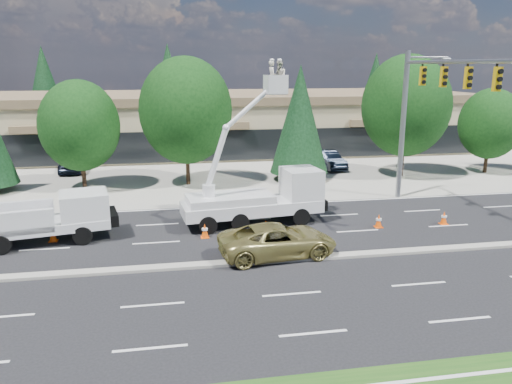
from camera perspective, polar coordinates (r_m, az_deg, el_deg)
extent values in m
plane|color=black|center=(21.53, 2.05, -7.92)|extent=(140.00, 140.00, 0.00)
cube|color=gray|center=(40.53, -3.79, 2.69)|extent=(140.00, 22.00, 0.01)
cube|color=gray|center=(21.51, 2.05, -7.78)|extent=(120.00, 0.55, 0.12)
cube|color=tan|center=(49.98, -5.09, 7.77)|extent=(50.00, 15.00, 5.00)
cube|color=brown|center=(49.76, -5.15, 10.80)|extent=(50.40, 15.40, 0.70)
cube|color=black|center=(42.67, -4.18, 5.31)|extent=(48.00, 0.12, 2.60)
cylinder|color=#332114|center=(35.66, -19.11, 2.25)|extent=(0.28, 0.28, 2.36)
ellipsoid|color=black|center=(35.19, -19.52, 7.16)|extent=(5.25, 5.25, 6.03)
cylinder|color=#332114|center=(35.16, -7.81, 3.15)|extent=(0.28, 0.28, 2.85)
ellipsoid|color=black|center=(34.64, -8.02, 9.19)|extent=(6.32, 6.32, 7.27)
cylinder|color=#332114|center=(36.52, 4.89, 2.01)|extent=(0.26, 0.26, 0.80)
cone|color=black|center=(35.88, 5.03, 8.26)|extent=(4.16, 4.16, 7.60)
cylinder|color=#332114|center=(39.10, 16.36, 3.88)|extent=(0.28, 0.28, 2.91)
ellipsoid|color=black|center=(38.64, 16.76, 9.42)|extent=(6.47, 6.47, 7.44)
cylinder|color=#332114|center=(42.71, 24.81, 3.42)|extent=(0.28, 0.28, 2.10)
ellipsoid|color=black|center=(42.34, 25.20, 7.07)|extent=(4.67, 4.67, 5.38)
cylinder|color=#332114|center=(63.50, -22.53, 6.22)|extent=(0.26, 0.26, 0.80)
cone|color=black|center=(63.08, -22.98, 10.82)|extent=(5.22, 5.22, 9.54)
cylinder|color=#332114|center=(61.98, -9.73, 6.92)|extent=(0.26, 0.26, 0.80)
cone|color=black|center=(61.54, -9.94, 11.83)|extent=(5.40, 5.40, 9.86)
cylinder|color=#332114|center=(63.57, 3.09, 7.29)|extent=(0.26, 0.26, 0.80)
cone|color=black|center=(63.24, 3.13, 10.51)|extent=(3.77, 3.77, 6.88)
cylinder|color=#332114|center=(67.27, 13.19, 7.32)|extent=(0.26, 0.26, 0.80)
cone|color=black|center=(66.89, 13.42, 11.38)|extent=(4.89, 4.89, 8.94)
cylinder|color=gray|center=(32.21, 16.42, 7.23)|extent=(0.32, 0.32, 9.00)
cylinder|color=gray|center=(27.61, 21.64, 13.66)|extent=(0.20, 10.00, 0.20)
cylinder|color=gray|center=(32.60, 19.06, 14.36)|extent=(2.60, 0.12, 0.12)
cube|color=gold|center=(30.22, 18.52, 12.47)|extent=(0.32, 0.22, 1.05)
cube|color=gold|center=(28.30, 20.65, 12.22)|extent=(0.32, 0.22, 1.05)
cube|color=gold|center=(26.42, 23.08, 11.91)|extent=(0.32, 0.22, 1.05)
cube|color=gold|center=(24.59, 25.86, 11.54)|extent=(0.32, 0.22, 1.05)
cube|color=silver|center=(25.51, -23.10, -3.52)|extent=(6.22, 3.28, 0.44)
cube|color=silver|center=(25.30, -19.03, -1.66)|extent=(2.54, 2.50, 1.48)
cube|color=black|center=(25.27, -17.62, -1.09)|extent=(0.44, 1.85, 0.99)
cube|color=silver|center=(26.36, -25.72, -2.13)|extent=(3.34, 0.95, 1.08)
cube|color=silver|center=(24.56, -26.02, -3.29)|extent=(3.34, 0.95, 1.08)
cube|color=silver|center=(26.22, -0.46, -1.69)|extent=(7.53, 3.02, 0.64)
cube|color=silver|center=(26.84, 5.18, 0.74)|extent=(2.07, 2.35, 1.83)
cube|color=black|center=(27.06, 6.54, 1.12)|extent=(0.28, 1.83, 1.10)
cube|color=silver|center=(25.79, -3.00, -0.82)|extent=(4.61, 2.60, 0.46)
cylinder|color=silver|center=(25.44, -5.42, 0.09)|extent=(0.64, 0.64, 0.73)
cube|color=silver|center=(25.59, 2.26, 12.20)|extent=(1.09, 0.93, 0.99)
imported|color=beige|center=(25.52, 1.83, 13.03)|extent=(0.44, 0.62, 1.58)
imported|color=beige|center=(25.65, 2.70, 13.02)|extent=(0.68, 0.83, 1.58)
ellipsoid|color=white|center=(25.51, 1.84, 14.83)|extent=(0.24, 0.24, 0.16)
ellipsoid|color=white|center=(25.64, 2.73, 14.82)|extent=(0.24, 0.24, 0.16)
cube|color=#FF5208|center=(25.75, -22.14, -5.19)|extent=(0.40, 0.40, 0.03)
cone|color=#FF5208|center=(25.64, -22.21, -4.48)|extent=(0.36, 0.36, 0.70)
cylinder|color=white|center=(25.62, -22.22, -4.34)|extent=(0.29, 0.29, 0.10)
cube|color=#FF5208|center=(24.49, -5.86, -5.15)|extent=(0.40, 0.40, 0.03)
cone|color=#FF5208|center=(24.38, -5.88, -4.41)|extent=(0.36, 0.36, 0.70)
cylinder|color=white|center=(24.36, -5.88, -4.26)|extent=(0.29, 0.29, 0.10)
cube|color=#FF5208|center=(24.85, 1.12, -4.78)|extent=(0.40, 0.40, 0.03)
cone|color=#FF5208|center=(24.75, 1.12, -4.05)|extent=(0.36, 0.36, 0.70)
cylinder|color=white|center=(24.73, 1.13, -3.90)|extent=(0.29, 0.29, 0.10)
cube|color=#FF5208|center=(26.63, 13.80, -3.89)|extent=(0.40, 0.40, 0.03)
cone|color=#FF5208|center=(26.53, 13.85, -3.20)|extent=(0.36, 0.36, 0.70)
cylinder|color=white|center=(26.51, 13.85, -3.06)|extent=(0.29, 0.29, 0.10)
cube|color=#FF5208|center=(28.15, 20.63, -3.42)|extent=(0.40, 0.40, 0.03)
cone|color=#FF5208|center=(28.06, 20.69, -2.77)|extent=(0.36, 0.36, 0.70)
cylinder|color=white|center=(28.04, 20.70, -2.63)|extent=(0.29, 0.29, 0.10)
imported|color=#9C914B|center=(21.88, 2.50, -5.54)|extent=(5.41, 2.93, 1.44)
imported|color=black|center=(41.83, -20.11, 3.31)|extent=(1.89, 4.68, 1.59)
imported|color=black|center=(40.79, 8.22, 3.68)|extent=(2.09, 4.56, 1.45)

